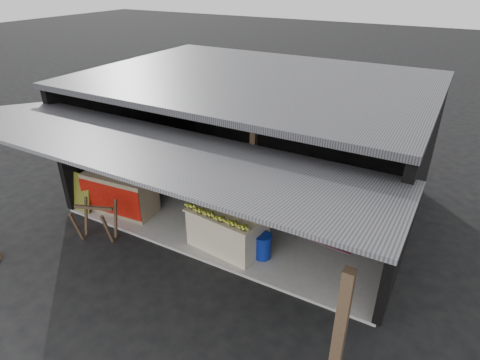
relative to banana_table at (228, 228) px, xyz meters
The scene contains 13 objects.
ground 0.88m from the banana_table, 123.81° to the right, with size 80.00×80.00×0.00m, color black.
concrete_slab 1.98m from the banana_table, 102.44° to the left, with size 7.00×5.00×0.06m, color gray.
shophouse 2.77m from the banana_table, 100.67° to the left, with size 7.40×7.29×3.02m.
banana_table is the anchor object (origin of this frame).
banana_pile 0.49m from the banana_table, ahead, with size 1.37×0.82×0.16m, color yellow, non-canonical shape.
white_crate 0.99m from the banana_table, 94.63° to the left, with size 0.99×0.71×1.04m.
neighbor_stall 2.83m from the banana_table, behind, with size 1.67×0.86×1.67m.
green_signboard 3.69m from the banana_table, behind, with size 0.59×0.04×0.89m, color black.
sawhorse 2.72m from the banana_table, 157.12° to the right, with size 0.91×0.90×0.80m.
water_barrel 0.79m from the banana_table, ahead, with size 0.32×0.32×0.47m, color navy.
plastic_chair 2.35m from the banana_table, 54.14° to the left, with size 0.45×0.45×0.93m.
magenta_rug 2.17m from the banana_table, 43.53° to the left, with size 1.50×1.00×0.01m, color maroon.
picture_frames 4.55m from the banana_table, 97.74° to the left, with size 1.62×0.04×0.46m.
Camera 1 is at (3.83, -4.98, 5.03)m, focal length 30.00 mm.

